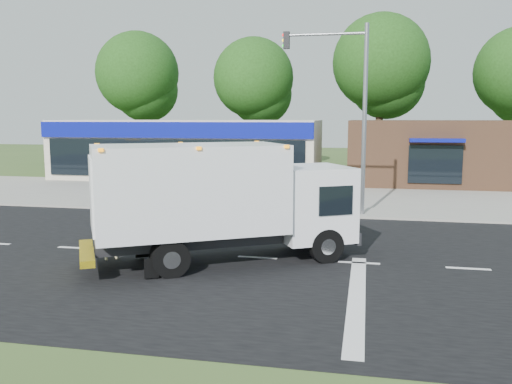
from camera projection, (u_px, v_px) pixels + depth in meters
ground at (258, 258)px, 16.29m from camera, size 120.00×120.00×0.00m
road_asphalt at (258, 258)px, 16.29m from camera, size 60.00×14.00×0.02m
sidewalk at (294, 210)px, 24.23m from camera, size 60.00×2.40×0.12m
parking_apron at (308, 194)px, 29.87m from camera, size 60.00×9.00×0.02m
lane_markings at (296, 272)px, 14.70m from camera, size 55.20×7.00×0.01m
ems_box_truck at (219, 195)px, 15.52m from camera, size 7.96×5.97×3.46m
emergency_worker at (111, 231)px, 16.01m from camera, size 0.71×0.70×1.75m
retail_strip_mall at (187, 149)px, 37.14m from camera, size 18.00×6.20×4.00m
brown_storefront at (430, 152)px, 34.00m from camera, size 10.00×6.70×4.00m
traffic_signal_pole at (349, 100)px, 22.51m from camera, size 3.51×0.25×8.00m
background_trees at (318, 77)px, 42.77m from camera, size 36.77×7.39×12.10m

